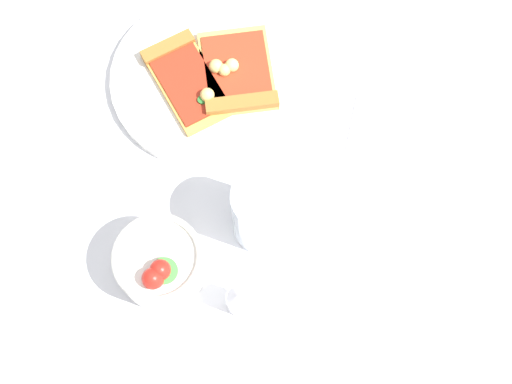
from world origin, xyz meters
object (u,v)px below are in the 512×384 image
(plate, at_px, (207,78))
(paper_napkin, at_px, (402,136))
(pizza_slice_far, at_px, (186,78))
(pizza_slice_near, at_px, (237,77))
(salad_bowl, at_px, (160,263))
(pepper_shaker, at_px, (238,300))
(soda_glass, at_px, (264,212))

(plate, bearing_deg, paper_napkin, 9.19)
(plate, height_order, pizza_slice_far, pizza_slice_far)
(pizza_slice_near, distance_m, pizza_slice_far, 0.07)
(pizza_slice_far, bearing_deg, pizza_slice_near, 27.45)
(salad_bowl, relative_size, pepper_shaker, 1.76)
(plate, relative_size, pizza_slice_near, 1.64)
(salad_bowl, relative_size, paper_napkin, 0.78)
(salad_bowl, xyz_separation_m, paper_napkin, (0.20, 0.31, -0.03))
(pizza_slice_near, xyz_separation_m, soda_glass, (0.12, -0.17, 0.03))
(plate, bearing_deg, salad_bowl, -73.24)
(pizza_slice_near, xyz_separation_m, paper_napkin, (0.24, 0.03, -0.02))
(plate, relative_size, paper_napkin, 1.89)
(pizza_slice_near, xyz_separation_m, salad_bowl, (0.04, -0.28, 0.01))
(pizza_slice_far, xyz_separation_m, salad_bowl, (0.10, -0.24, 0.01))
(salad_bowl, bearing_deg, soda_glass, 51.65)
(pizza_slice_near, xyz_separation_m, pizza_slice_far, (-0.06, -0.03, -0.00))
(pizza_slice_far, bearing_deg, pepper_shaker, -49.43)
(salad_bowl, distance_m, soda_glass, 0.14)
(pizza_slice_near, relative_size, soda_glass, 1.42)
(pizza_slice_far, distance_m, salad_bowl, 0.26)
(pizza_slice_near, distance_m, soda_glass, 0.21)
(pizza_slice_near, height_order, soda_glass, soda_glass)
(pepper_shaker, bearing_deg, salad_bowl, -178.20)
(pizza_slice_far, xyz_separation_m, soda_glass, (0.19, -0.14, 0.04))
(salad_bowl, xyz_separation_m, pepper_shaker, (0.11, 0.00, -0.00))
(pizza_slice_near, distance_m, pepper_shaker, 0.31)
(salad_bowl, height_order, soda_glass, soda_glass)
(salad_bowl, distance_m, pepper_shaker, 0.11)
(pizza_slice_far, height_order, paper_napkin, pizza_slice_far)
(soda_glass, xyz_separation_m, pepper_shaker, (0.02, -0.11, -0.03))
(pizza_slice_near, bearing_deg, plate, -160.34)
(paper_napkin, distance_m, pepper_shaker, 0.32)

